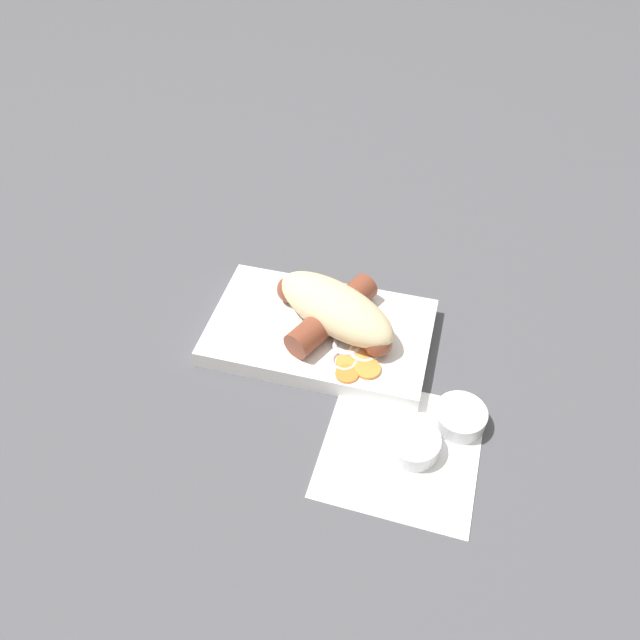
{
  "coord_description": "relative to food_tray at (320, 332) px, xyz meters",
  "views": [
    {
      "loc": [
        -0.13,
        0.49,
        0.57
      ],
      "look_at": [
        0.0,
        0.0,
        0.03
      ],
      "focal_mm": 35.0,
      "sensor_mm": 36.0,
      "label": 1
    }
  ],
  "objects": [
    {
      "name": "pickled_veggies",
      "position": [
        -0.05,
        0.04,
        0.01
      ],
      "size": [
        0.07,
        0.07,
        0.01
      ],
      "color": "orange",
      "rests_on": "food_tray"
    },
    {
      "name": "condiment_cup_near",
      "position": [
        -0.13,
        0.13,
        -0.0
      ],
      "size": [
        0.06,
        0.06,
        0.02
      ],
      "color": "silver",
      "rests_on": "ground_plane"
    },
    {
      "name": "ground_plane",
      "position": [
        0.0,
        0.0,
        -0.01
      ],
      "size": [
        3.0,
        3.0,
        0.0
      ],
      "primitive_type": "plane",
      "color": "#4C4C51"
    },
    {
      "name": "food_tray",
      "position": [
        0.0,
        0.0,
        0.0
      ],
      "size": [
        0.26,
        0.16,
        0.02
      ],
      "color": "white",
      "rests_on": "ground_plane"
    },
    {
      "name": "napkin",
      "position": [
        -0.12,
        0.13,
        -0.01
      ],
      "size": [
        0.16,
        0.16,
        0.0
      ],
      "color": "white",
      "rests_on": "ground_plane"
    },
    {
      "name": "condiment_cup_far",
      "position": [
        -0.18,
        0.08,
        -0.0
      ],
      "size": [
        0.06,
        0.06,
        0.02
      ],
      "color": "silver",
      "rests_on": "ground_plane"
    },
    {
      "name": "sausage",
      "position": [
        -0.01,
        -0.01,
        0.03
      ],
      "size": [
        0.15,
        0.13,
        0.03
      ],
      "color": "brown",
      "rests_on": "food_tray"
    },
    {
      "name": "bread_roll",
      "position": [
        -0.02,
        -0.01,
        0.04
      ],
      "size": [
        0.17,
        0.13,
        0.05
      ],
      "color": "beige",
      "rests_on": "food_tray"
    }
  ]
}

